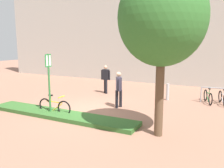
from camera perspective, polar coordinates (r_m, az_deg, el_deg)
The scene contains 10 objects.
ground_plane at distance 11.13m, azimuth -5.42°, elevation -6.09°, with size 60.00×60.00×0.00m, color #936651.
building_facade at distance 18.97m, azimuth 9.52°, elevation 15.62°, with size 28.00×1.20×10.00m, color #B2ADA3.
planter_strip at distance 10.27m, azimuth -12.63°, elevation -7.20°, with size 7.00×1.10×0.16m, color #336028.
tree_sidewalk at distance 7.71m, azimuth 11.99°, elevation 15.26°, with size 2.76×2.76×5.34m.
parking_sign_post at distance 10.23m, azimuth -14.99°, elevation 1.93°, with size 0.08×0.36×2.61m.
bike_at_sign at distance 10.54m, azimuth -13.69°, elevation -5.28°, with size 1.68×0.42×0.86m.
bike_rack_cluster at distance 13.19m, azimuth 25.10°, elevation -2.91°, with size 2.10×1.68×0.83m.
bollard_steel at distance 13.11m, azimuth 13.26°, elevation -1.85°, with size 0.16×0.16×0.90m, color #ADADB2.
person_suited_navy at distance 11.19m, azimuth 1.65°, elevation -0.79°, with size 0.41×0.53×1.72m.
person_suited_dark at distance 14.41m, azimuth -1.56°, elevation 1.60°, with size 0.61×0.32×1.72m.
Camera 1 is at (5.78, -9.02, 3.05)m, focal length 37.92 mm.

